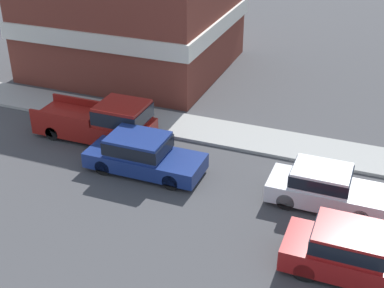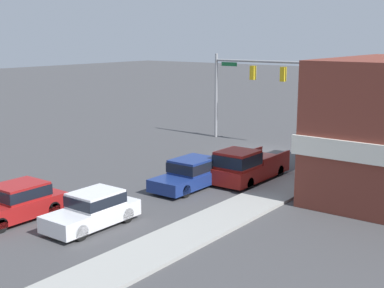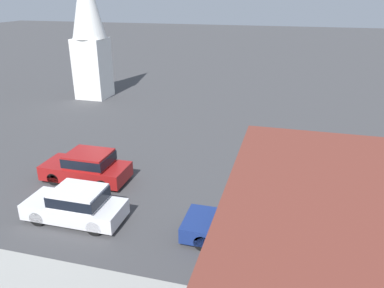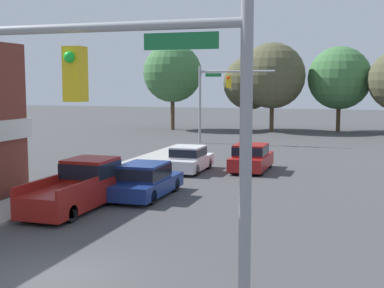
{
  "view_description": "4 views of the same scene",
  "coord_description": "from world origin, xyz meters",
  "px_view_note": "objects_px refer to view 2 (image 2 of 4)",
  "views": [
    {
      "loc": [
        15.18,
        18.99,
        11.6
      ],
      "look_at": [
        0.79,
        13.36,
        3.05
      ],
      "focal_mm": 50.0,
      "sensor_mm": 36.0,
      "label": 1
    },
    {
      "loc": [
        -18.28,
        32.35,
        8.03
      ],
      "look_at": [
        -0.95,
        9.43,
        2.18
      ],
      "focal_mm": 50.0,
      "sensor_mm": 36.0,
      "label": 2
    },
    {
      "loc": [
        -13.81,
        9.24,
        9.16
      ],
      "look_at": [
        1.28,
        13.29,
        2.78
      ],
      "focal_mm": 35.0,
      "sensor_mm": 36.0,
      "label": 3
    },
    {
      "loc": [
        7.66,
        -11.74,
        5.09
      ],
      "look_at": [
        -0.32,
        13.42,
        2.13
      ],
      "focal_mm": 50.0,
      "sensor_mm": 36.0,
      "label": 4
    }
  ],
  "objects_px": {
    "construction_barrel": "(349,137)",
    "car_oncoming": "(17,201)",
    "pickup_truck_parked": "(246,166)",
    "car_lead": "(191,173)",
    "car_second_ahead": "(93,209)"
  },
  "relations": [
    {
      "from": "construction_barrel",
      "to": "car_oncoming",
      "type": "bearing_deg",
      "value": 77.79
    },
    {
      "from": "pickup_truck_parked",
      "to": "construction_barrel",
      "type": "bearing_deg",
      "value": -92.4
    },
    {
      "from": "car_lead",
      "to": "car_second_ahead",
      "type": "xyz_separation_m",
      "value": [
        -0.28,
        7.27,
        -0.03
      ]
    },
    {
      "from": "car_oncoming",
      "to": "construction_barrel",
      "type": "height_order",
      "value": "car_oncoming"
    },
    {
      "from": "car_second_ahead",
      "to": "pickup_truck_parked",
      "type": "distance_m",
      "value": 10.11
    },
    {
      "from": "car_second_ahead",
      "to": "car_lead",
      "type": "bearing_deg",
      "value": -87.82
    },
    {
      "from": "pickup_truck_parked",
      "to": "car_oncoming",
      "type": "bearing_deg",
      "value": 66.78
    },
    {
      "from": "car_lead",
      "to": "car_oncoming",
      "type": "bearing_deg",
      "value": 70.31
    },
    {
      "from": "car_second_ahead",
      "to": "pickup_truck_parked",
      "type": "height_order",
      "value": "pickup_truck_parked"
    },
    {
      "from": "car_lead",
      "to": "car_second_ahead",
      "type": "height_order",
      "value": "car_lead"
    },
    {
      "from": "construction_barrel",
      "to": "pickup_truck_parked",
      "type": "bearing_deg",
      "value": 87.6
    },
    {
      "from": "car_oncoming",
      "to": "pickup_truck_parked",
      "type": "bearing_deg",
      "value": 66.78
    },
    {
      "from": "car_second_ahead",
      "to": "car_oncoming",
      "type": "distance_m",
      "value": 3.66
    },
    {
      "from": "car_lead",
      "to": "car_second_ahead",
      "type": "relative_size",
      "value": 1.13
    },
    {
      "from": "car_lead",
      "to": "pickup_truck_parked",
      "type": "distance_m",
      "value": 3.26
    }
  ]
}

